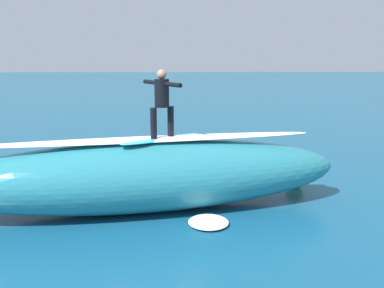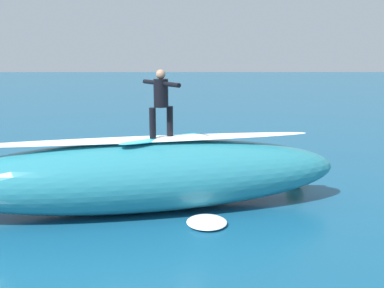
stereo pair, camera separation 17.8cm
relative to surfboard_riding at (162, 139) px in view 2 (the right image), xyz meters
The scene contains 10 objects.
ground_plane 2.40m from the surfboard_riding, 81.53° to the right, with size 120.00×120.00×0.00m, color #145175.
wave_crest 0.98m from the surfboard_riding, 11.55° to the left, with size 9.62×2.05×1.69m, color teal.
wave_foam_lip 0.43m from the surfboard_riding, 11.55° to the left, with size 8.18×0.72×0.08m, color white.
surfboard_riding is the anchor object (origin of this frame).
surfer_riding 0.95m from the surfboard_riding, 69.44° to the right, with size 0.95×1.27×1.57m.
surfboard_paddling 3.58m from the surfboard_riding, 117.15° to the right, with size 2.08×0.54×0.07m, color silver.
surfer_paddling 3.61m from the surfboard_riding, 117.61° to the right, with size 1.15×1.33×0.29m.
buoy_marker 4.26m from the surfboard_riding, 154.53° to the right, with size 0.53×0.53×0.90m.
foam_patch_near 4.64m from the surfboard_riding, 137.59° to the right, with size 0.86×0.82×0.10m, color white.
foam_patch_mid 2.22m from the surfboard_riding, 135.16° to the left, with size 0.95×0.90×0.12m, color white.
Camera 2 is at (-0.93, 12.01, 3.83)m, focal length 42.17 mm.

